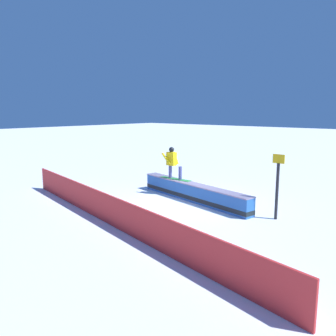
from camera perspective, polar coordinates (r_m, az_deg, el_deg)
name	(u,v)px	position (r m, az deg, el deg)	size (l,w,h in m)	color
ground_plane	(193,201)	(14.05, 4.12, -5.42)	(120.00, 120.00, 0.00)	white
grind_box	(193,193)	(13.97, 4.14, -4.14)	(5.83, 1.64, 0.72)	blue
snowboarder	(172,162)	(14.70, 0.74, 1.00)	(1.55, 0.42, 1.36)	green
safety_fence	(114,212)	(11.02, -8.95, -7.14)	(13.41, 0.06, 0.97)	red
trail_marker	(277,185)	(12.00, 17.61, -2.70)	(0.40, 0.10, 2.20)	#262628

